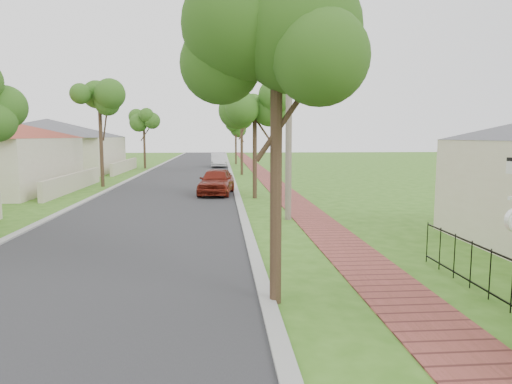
{
  "coord_description": "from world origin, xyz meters",
  "views": [
    {
      "loc": [
        -0.2,
        -6.72,
        3.12
      ],
      "look_at": [
        0.82,
        6.4,
        1.5
      ],
      "focal_mm": 32.0,
      "sensor_mm": 36.0,
      "label": 1
    }
  ],
  "objects_px": {
    "parked_car_red": "(216,181)",
    "near_tree": "(277,46)",
    "utility_pole": "(289,103)",
    "parked_car_white": "(219,160)"
  },
  "relations": [
    {
      "from": "parked_car_red",
      "to": "near_tree",
      "type": "height_order",
      "value": "near_tree"
    },
    {
      "from": "near_tree",
      "to": "utility_pole",
      "type": "bearing_deg",
      "value": 79.99
    },
    {
      "from": "utility_pole",
      "to": "parked_car_white",
      "type": "bearing_deg",
      "value": 95.3
    },
    {
      "from": "near_tree",
      "to": "utility_pole",
      "type": "height_order",
      "value": "utility_pole"
    },
    {
      "from": "parked_car_red",
      "to": "utility_pole",
      "type": "relative_size",
      "value": 0.48
    },
    {
      "from": "parked_car_white",
      "to": "near_tree",
      "type": "xyz_separation_m",
      "value": [
        1.2,
        -37.62,
        3.99
      ]
    },
    {
      "from": "parked_car_white",
      "to": "utility_pole",
      "type": "distance_m",
      "value": 29.47
    },
    {
      "from": "parked_car_red",
      "to": "utility_pole",
      "type": "distance_m",
      "value": 8.86
    },
    {
      "from": "parked_car_red",
      "to": "near_tree",
      "type": "relative_size",
      "value": 0.7
    },
    {
      "from": "parked_car_red",
      "to": "near_tree",
      "type": "bearing_deg",
      "value": -78.13
    }
  ]
}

